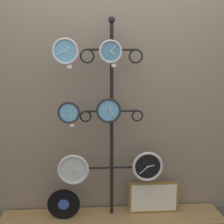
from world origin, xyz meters
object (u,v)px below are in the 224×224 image
Objects in this scene: clock_middle_center at (109,111)px; vinyl_record at (64,204)px; clock_bottom_right at (148,166)px; picture_frame at (154,198)px; clock_middle_left at (69,113)px; clock_bottom_left at (73,170)px; display_stand at (112,151)px; clock_top_left at (65,51)px; clock_top_center at (111,52)px.

clock_middle_center is 0.74× the size of vinyl_record.
clock_middle_center is 0.66m from clock_bottom_right.
picture_frame is at bearing 8.62° from clock_middle_center.
clock_middle_left is at bearing -3.45° from vinyl_record.
clock_bottom_left is (0.03, -0.02, -0.54)m from clock_middle_left.
clock_bottom_right is at bearing -1.45° from clock_middle_left.
clock_bottom_right is (0.34, -0.10, -0.13)m from display_stand.
clock_middle_left reaches higher than clock_bottom_left.
display_stand reaches higher than clock_middle_center.
clock_middle_left is 0.90m from clock_bottom_right.
display_stand reaches higher than clock_top_left.
clock_bottom_left reaches higher than picture_frame.
vinyl_record is at bearing 178.36° from clock_bottom_right.
vinyl_record is at bearing 176.55° from clock_middle_left.
clock_top_center is at bearing -3.25° from vinyl_record.
clock_bottom_right is at bearing -17.07° from display_stand.
vinyl_record is at bearing 166.59° from clock_bottom_left.
clock_middle_left is 0.36m from clock_middle_center.
picture_frame is (0.44, 0.09, -1.43)m from clock_top_center.
clock_top_center is 0.66m from clock_middle_left.
clock_top_center is 1.50m from picture_frame.
clock_bottom_left is (-0.36, -0.10, -0.14)m from display_stand.
display_stand reaches higher than picture_frame.
clock_middle_left is at bearing 176.79° from clock_top_center.
clock_middle_center is 0.78× the size of clock_bottom_right.
clock_bottom_left is at bearing -173.75° from picture_frame.
clock_middle_center is 1.02m from picture_frame.
picture_frame reaches higher than vinyl_record.
clock_top_left is at bearing -16.03° from vinyl_record.
clock_bottom_right is (0.37, -0.02, -0.54)m from clock_middle_center.
clock_middle_center is at bearing -171.38° from picture_frame.
clock_middle_center reaches higher than vinyl_record.
clock_top_center is at bearing -46.15° from clock_middle_center.
clock_middle_center reaches higher than clock_bottom_left.
clock_middle_left is at bearing 179.50° from clock_middle_center.
clock_middle_center is 0.78× the size of clock_bottom_left.
clock_middle_center is at bearing -0.50° from clock_middle_left.
clock_bottom_left is at bearing -177.05° from clock_middle_center.
vinyl_record is (-0.10, 0.02, -0.36)m from clock_bottom_left.
clock_bottom_right reaches higher than vinyl_record.
display_stand is 0.40m from clock_bottom_left.
display_stand is 0.57m from clock_middle_left.
clock_top_center is at bearing -168.79° from picture_frame.
clock_middle_left is 1.21m from picture_frame.
clock_bottom_right is at bearing 0.15° from clock_bottom_left.
vinyl_record is at bearing 176.75° from clock_top_center.
clock_top_left reaches higher than picture_frame.
clock_top_left is 0.78× the size of clock_bottom_right.
picture_frame is at bearing 43.57° from clock_bottom_right.
display_stand is 8.53× the size of clock_middle_center.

